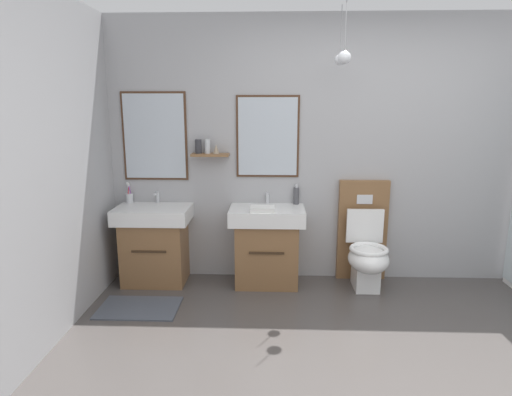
# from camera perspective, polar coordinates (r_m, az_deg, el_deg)

# --- Properties ---
(ground_plane) EXTENTS (6.32, 4.92, 0.10)m
(ground_plane) POSITION_cam_1_polar(r_m,az_deg,el_deg) (3.14, 19.40, -22.89)
(ground_plane) COLOR #4C4744
(ground_plane) RESTS_ON ground
(wall_back) EXTENTS (5.12, 0.66, 2.54)m
(wall_back) POSITION_cam_1_polar(r_m,az_deg,el_deg) (4.34, 13.42, 6.01)
(wall_back) COLOR #A8A8AA
(wall_back) RESTS_ON ground
(bath_mat) EXTENTS (0.68, 0.44, 0.01)m
(bath_mat) POSITION_cam_1_polar(r_m,az_deg,el_deg) (3.97, -15.13, -13.77)
(bath_mat) COLOR #474C56
(bath_mat) RESTS_ON ground
(vanity_sink_left) EXTENTS (0.71, 0.47, 0.76)m
(vanity_sink_left) POSITION_cam_1_polar(r_m,az_deg,el_deg) (4.35, -13.17, -5.68)
(vanity_sink_left) COLOR brown
(vanity_sink_left) RESTS_ON ground
(tap_on_left_sink) EXTENTS (0.03, 0.13, 0.11)m
(tap_on_left_sink) POSITION_cam_1_polar(r_m,az_deg,el_deg) (4.39, -12.87, 0.28)
(tap_on_left_sink) COLOR silver
(tap_on_left_sink) RESTS_ON vanity_sink_left
(vanity_sink_right) EXTENTS (0.71, 0.47, 0.76)m
(vanity_sink_right) POSITION_cam_1_polar(r_m,az_deg,el_deg) (4.20, 1.44, -6.00)
(vanity_sink_right) COLOR brown
(vanity_sink_right) RESTS_ON ground
(tap_on_right_sink) EXTENTS (0.03, 0.13, 0.11)m
(tap_on_right_sink) POSITION_cam_1_polar(r_m,az_deg,el_deg) (4.25, 1.50, 0.17)
(tap_on_right_sink) COLOR silver
(tap_on_right_sink) RESTS_ON vanity_sink_right
(toilet) EXTENTS (0.48, 0.62, 1.00)m
(toilet) POSITION_cam_1_polar(r_m,az_deg,el_deg) (4.30, 14.15, -6.35)
(toilet) COLOR brown
(toilet) RESTS_ON ground
(toothbrush_cup) EXTENTS (0.07, 0.07, 0.21)m
(toothbrush_cup) POSITION_cam_1_polar(r_m,az_deg,el_deg) (4.46, -16.30, 0.10)
(toothbrush_cup) COLOR silver
(toothbrush_cup) RESTS_ON vanity_sink_left
(soap_dispenser) EXTENTS (0.06, 0.06, 0.20)m
(soap_dispenser) POSITION_cam_1_polar(r_m,az_deg,el_deg) (4.25, 5.32, 0.34)
(soap_dispenser) COLOR #4C4C51
(soap_dispenser) RESTS_ON vanity_sink_right
(folded_hand_towel) EXTENTS (0.22, 0.16, 0.04)m
(folded_hand_towel) POSITION_cam_1_polar(r_m,az_deg,el_deg) (3.96, 0.86, -1.44)
(folded_hand_towel) COLOR white
(folded_hand_towel) RESTS_ON vanity_sink_right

